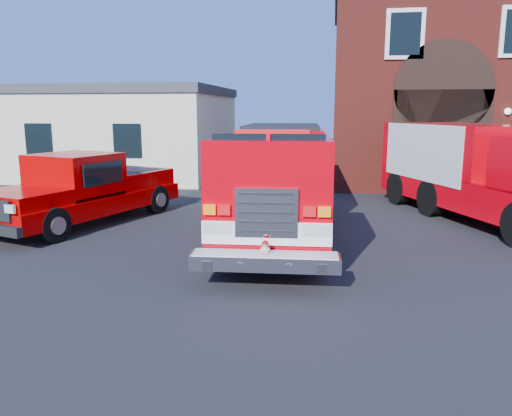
# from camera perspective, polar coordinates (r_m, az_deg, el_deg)

# --- Properties ---
(ground) EXTENTS (100.00, 100.00, 0.00)m
(ground) POSITION_cam_1_polar(r_m,az_deg,el_deg) (11.46, 0.92, -5.25)
(ground) COLOR black
(ground) RESTS_ON ground
(parking_stripe_mid) EXTENTS (0.12, 3.00, 0.01)m
(parking_stripe_mid) POSITION_cam_1_polar(r_m,az_deg,el_deg) (16.04, 26.74, -1.70)
(parking_stripe_mid) COLOR #DDB40B
(parking_stripe_mid) RESTS_ON ground
(parking_stripe_far) EXTENTS (0.12, 3.00, 0.01)m
(parking_stripe_far) POSITION_cam_1_polar(r_m,az_deg,el_deg) (18.86, 24.00, 0.27)
(parking_stripe_far) COLOR #DDB40B
(parking_stripe_far) RESTS_ON ground
(fire_station) EXTENTS (15.20, 10.20, 8.45)m
(fire_station) POSITION_cam_1_polar(r_m,az_deg,el_deg) (26.01, 26.13, 12.23)
(fire_station) COLOR maroon
(fire_station) RESTS_ON ground
(side_building) EXTENTS (10.20, 8.20, 4.35)m
(side_building) POSITION_cam_1_polar(r_m,az_deg,el_deg) (26.12, -15.12, 8.44)
(side_building) COLOR beige
(side_building) RESTS_ON ground
(fire_engine) EXTENTS (3.07, 9.31, 2.83)m
(fire_engine) POSITION_cam_1_polar(r_m,az_deg,el_deg) (13.32, 2.60, 3.48)
(fire_engine) COLOR black
(fire_engine) RESTS_ON ground
(pickup_truck) EXTENTS (4.05, 6.61, 2.04)m
(pickup_truck) POSITION_cam_1_polar(r_m,az_deg,el_deg) (15.24, -19.03, 1.95)
(pickup_truck) COLOR black
(pickup_truck) RESTS_ON ground
(secondary_truck) EXTENTS (5.64, 9.02, 2.81)m
(secondary_truck) POSITION_cam_1_polar(r_m,az_deg,el_deg) (16.13, 24.77, 4.03)
(secondary_truck) COLOR black
(secondary_truck) RESTS_ON ground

